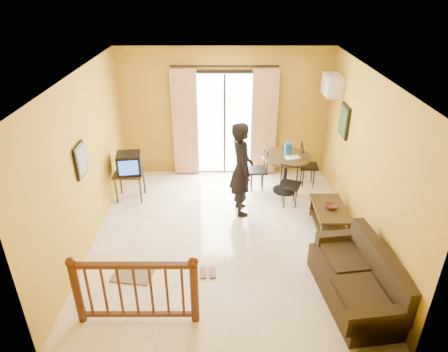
{
  "coord_description": "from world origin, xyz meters",
  "views": [
    {
      "loc": [
        -0.03,
        -5.74,
        4.14
      ],
      "look_at": [
        -0.02,
        0.2,
        1.07
      ],
      "focal_mm": 32.0,
      "sensor_mm": 36.0,
      "label": 1
    }
  ],
  "objects_px": {
    "coffee_table": "(329,214)",
    "television": "(129,163)",
    "dining_table": "(286,163)",
    "standing_person": "(242,169)",
    "sofa": "(360,282)"
  },
  "relations": [
    {
      "from": "coffee_table",
      "to": "television",
      "type": "bearing_deg",
      "value": 163.87
    },
    {
      "from": "television",
      "to": "dining_table",
      "type": "xyz_separation_m",
      "value": [
        3.12,
        0.3,
        -0.14
      ]
    },
    {
      "from": "coffee_table",
      "to": "standing_person",
      "type": "xyz_separation_m",
      "value": [
        -1.54,
        0.58,
        0.61
      ]
    },
    {
      "from": "television",
      "to": "dining_table",
      "type": "relative_size",
      "value": 0.53
    },
    {
      "from": "dining_table",
      "to": "television",
      "type": "bearing_deg",
      "value": -174.55
    },
    {
      "from": "television",
      "to": "sofa",
      "type": "bearing_deg",
      "value": -45.4
    },
    {
      "from": "sofa",
      "to": "standing_person",
      "type": "bearing_deg",
      "value": 116.04
    },
    {
      "from": "coffee_table",
      "to": "standing_person",
      "type": "relative_size",
      "value": 0.55
    },
    {
      "from": "standing_person",
      "to": "dining_table",
      "type": "bearing_deg",
      "value": -60.29
    },
    {
      "from": "dining_table",
      "to": "coffee_table",
      "type": "xyz_separation_m",
      "value": [
        0.6,
        -1.37,
        -0.35
      ]
    },
    {
      "from": "dining_table",
      "to": "coffee_table",
      "type": "height_order",
      "value": "dining_table"
    },
    {
      "from": "television",
      "to": "coffee_table",
      "type": "height_order",
      "value": "television"
    },
    {
      "from": "television",
      "to": "sofa",
      "type": "relative_size",
      "value": 0.28
    },
    {
      "from": "sofa",
      "to": "standing_person",
      "type": "distance_m",
      "value": 2.85
    },
    {
      "from": "coffee_table",
      "to": "sofa",
      "type": "xyz_separation_m",
      "value": [
        0.0,
        -1.74,
        0.02
      ]
    }
  ]
}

